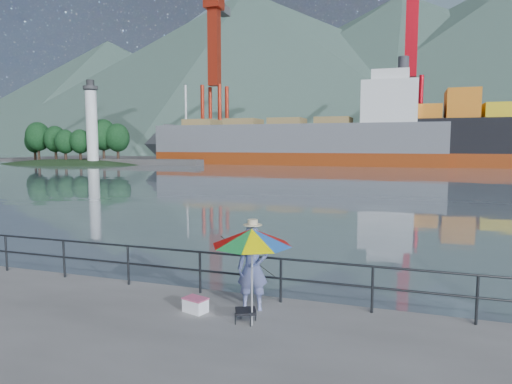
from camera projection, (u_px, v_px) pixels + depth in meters
harbor_water at (390, 156)px, 132.04m from camera, size 500.00×280.00×0.00m
far_dock at (433, 161)px, 94.00m from camera, size 200.00×40.00×0.40m
guardrail at (163, 268)px, 11.18m from camera, size 22.00×0.06×1.03m
mountains at (499, 66)px, 189.07m from camera, size 600.00×332.80×80.00m
lighthouse_islet at (70, 161)px, 85.57m from camera, size 48.00×26.40×19.20m
fisherman at (253, 268)px, 9.76m from camera, size 0.76×0.60×1.82m
beach_umbrella at (252, 237)px, 8.79m from camera, size 1.73×1.73×1.93m
folding_stool at (246, 316)px, 9.08m from camera, size 0.53×0.53×0.26m
cooler_bag at (195, 306)px, 9.67m from camera, size 0.56×0.45×0.28m
fishing_rod at (250, 296)px, 10.71m from camera, size 0.73×1.79×1.36m
bulk_carrier at (304, 141)px, 82.64m from camera, size 52.15×9.03×14.50m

